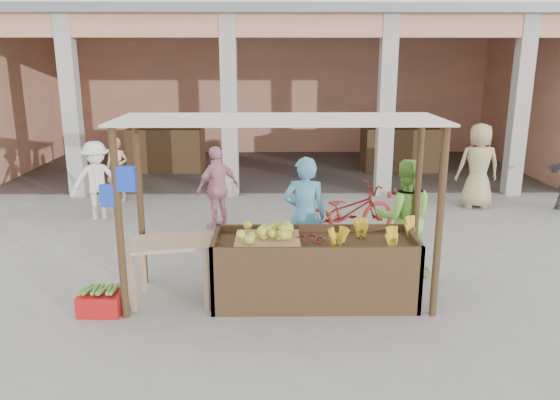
{
  "coord_description": "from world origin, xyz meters",
  "views": [
    {
      "loc": [
        -0.02,
        -6.62,
        3.13
      ],
      "look_at": [
        0.07,
        1.2,
        1.05
      ],
      "focal_mm": 35.0,
      "sensor_mm": 36.0,
      "label": 1
    }
  ],
  "objects_px": {
    "vendor_green": "(404,215)",
    "motorcycle": "(347,211)",
    "fruit_stall": "(314,272)",
    "side_table": "(172,251)",
    "vendor_blue": "(305,212)",
    "red_crate": "(101,303)"
  },
  "relations": [
    {
      "from": "fruit_stall",
      "to": "red_crate",
      "type": "relative_size",
      "value": 4.97
    },
    {
      "from": "motorcycle",
      "to": "side_table",
      "type": "bearing_deg",
      "value": 113.21
    },
    {
      "from": "fruit_stall",
      "to": "red_crate",
      "type": "distance_m",
      "value": 2.72
    },
    {
      "from": "fruit_stall",
      "to": "vendor_green",
      "type": "relative_size",
      "value": 1.43
    },
    {
      "from": "motorcycle",
      "to": "vendor_green",
      "type": "bearing_deg",
      "value": 179.35
    },
    {
      "from": "vendor_green",
      "to": "motorcycle",
      "type": "distance_m",
      "value": 1.78
    },
    {
      "from": "vendor_blue",
      "to": "fruit_stall",
      "type": "bearing_deg",
      "value": 101.9
    },
    {
      "from": "fruit_stall",
      "to": "side_table",
      "type": "distance_m",
      "value": 1.85
    },
    {
      "from": "fruit_stall",
      "to": "side_table",
      "type": "relative_size",
      "value": 2.28
    },
    {
      "from": "red_crate",
      "to": "vendor_green",
      "type": "distance_m",
      "value": 4.3
    },
    {
      "from": "fruit_stall",
      "to": "side_table",
      "type": "bearing_deg",
      "value": 179.73
    },
    {
      "from": "vendor_green",
      "to": "motorcycle",
      "type": "relative_size",
      "value": 0.95
    },
    {
      "from": "vendor_blue",
      "to": "vendor_green",
      "type": "relative_size",
      "value": 1.03
    },
    {
      "from": "side_table",
      "to": "red_crate",
      "type": "xyz_separation_m",
      "value": [
        -0.85,
        -0.35,
        -0.55
      ]
    },
    {
      "from": "motorcycle",
      "to": "red_crate",
      "type": "bearing_deg",
      "value": 108.91
    },
    {
      "from": "side_table",
      "to": "red_crate",
      "type": "height_order",
      "value": "side_table"
    },
    {
      "from": "side_table",
      "to": "motorcycle",
      "type": "relative_size",
      "value": 0.59
    },
    {
      "from": "fruit_stall",
      "to": "vendor_green",
      "type": "height_order",
      "value": "vendor_green"
    },
    {
      "from": "motorcycle",
      "to": "vendor_blue",
      "type": "bearing_deg",
      "value": 130.97
    },
    {
      "from": "fruit_stall",
      "to": "vendor_green",
      "type": "xyz_separation_m",
      "value": [
        1.36,
        0.89,
        0.51
      ]
    },
    {
      "from": "fruit_stall",
      "to": "red_crate",
      "type": "bearing_deg",
      "value": -172.64
    },
    {
      "from": "fruit_stall",
      "to": "side_table",
      "type": "xyz_separation_m",
      "value": [
        -1.83,
        0.01,
        0.29
      ]
    }
  ]
}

